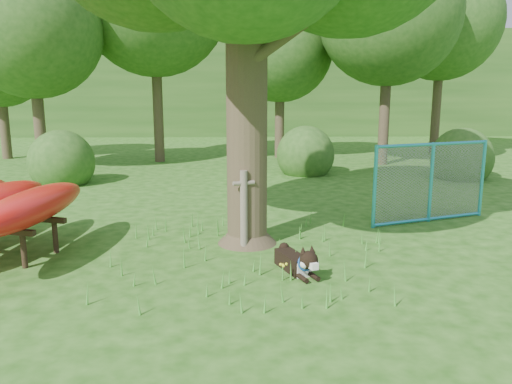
{
  "coord_description": "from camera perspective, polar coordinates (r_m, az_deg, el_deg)",
  "views": [
    {
      "loc": [
        -0.05,
        -6.4,
        2.53
      ],
      "look_at": [
        0.2,
        1.2,
        1.0
      ],
      "focal_mm": 35.0,
      "sensor_mm": 36.0,
      "label": 1
    }
  ],
  "objects": [
    {
      "name": "ground",
      "position": [
        6.88,
        -1.36,
        -10.2
      ],
      "size": [
        80.0,
        80.0,
        0.0
      ],
      "primitive_type": "plane",
      "color": "#1C4D0F",
      "rests_on": "ground"
    },
    {
      "name": "wooden_post",
      "position": [
        8.01,
        -1.4,
        -1.89
      ],
      "size": [
        0.36,
        0.17,
        1.31
      ],
      "rotation": [
        0.0,
        0.0,
        0.31
      ],
      "color": "#655A4C",
      "rests_on": "ground"
    },
    {
      "name": "husky_dog",
      "position": [
        7.14,
        4.84,
        -7.94
      ],
      "size": [
        0.58,
        1.08,
        0.49
      ],
      "rotation": [
        0.0,
        0.0,
        0.37
      ],
      "color": "black",
      "rests_on": "ground"
    },
    {
      "name": "fence_section",
      "position": [
        10.36,
        19.37,
        1.05
      ],
      "size": [
        2.55,
        0.98,
        2.62
      ],
      "rotation": [
        0.0,
        0.0,
        0.34
      ],
      "color": "#289EBD",
      "rests_on": "ground"
    },
    {
      "name": "wildflower_clump",
      "position": [
        6.86,
        3.09,
        -8.47
      ],
      "size": [
        0.12,
        0.12,
        0.25
      ],
      "rotation": [
        0.0,
        0.0,
        -0.43
      ],
      "color": "#469731",
      "rests_on": "ground"
    },
    {
      "name": "bg_tree_a",
      "position": [
        17.73,
        -24.3,
        16.76
      ],
      "size": [
        4.4,
        4.4,
        6.7
      ],
      "color": "#3A2F1F",
      "rests_on": "ground"
    },
    {
      "name": "bg_tree_b",
      "position": [
        18.88,
        -11.59,
        20.57
      ],
      "size": [
        5.2,
        5.2,
        8.22
      ],
      "color": "#3A2F1F",
      "rests_on": "ground"
    },
    {
      "name": "bg_tree_c",
      "position": [
        19.52,
        2.79,
        16.02
      ],
      "size": [
        4.0,
        4.0,
        6.12
      ],
      "color": "#3A2F1F",
      "rests_on": "ground"
    },
    {
      "name": "bg_tree_d",
      "position": [
        18.29,
        15.0,
        19.06
      ],
      "size": [
        4.8,
        4.8,
        7.5
      ],
      "color": "#3A2F1F",
      "rests_on": "ground"
    },
    {
      "name": "bg_tree_e",
      "position": [
        22.09,
        20.52,
        17.73
      ],
      "size": [
        4.6,
        4.6,
        7.55
      ],
      "color": "#3A2F1F",
      "rests_on": "ground"
    },
    {
      "name": "shrub_left",
      "position": [
        14.97,
        -21.17,
        0.89
      ],
      "size": [
        1.8,
        1.8,
        1.8
      ],
      "primitive_type": "sphere",
      "color": "#264E19",
      "rests_on": "ground"
    },
    {
      "name": "shrub_right",
      "position": [
        16.02,
        22.29,
        1.45
      ],
      "size": [
        1.8,
        1.8,
        1.8
      ],
      "primitive_type": "sphere",
      "color": "#264E19",
      "rests_on": "ground"
    },
    {
      "name": "shrub_mid",
      "position": [
        15.74,
        5.63,
        2.09
      ],
      "size": [
        1.8,
        1.8,
        1.8
      ],
      "primitive_type": "sphere",
      "color": "#264E19",
      "rests_on": "ground"
    },
    {
      "name": "wooded_hillside",
      "position": [
        34.4,
        -1.84,
        12.18
      ],
      "size": [
        80.0,
        12.0,
        6.0
      ],
      "primitive_type": "cube",
      "color": "#264E19",
      "rests_on": "ground"
    }
  ]
}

